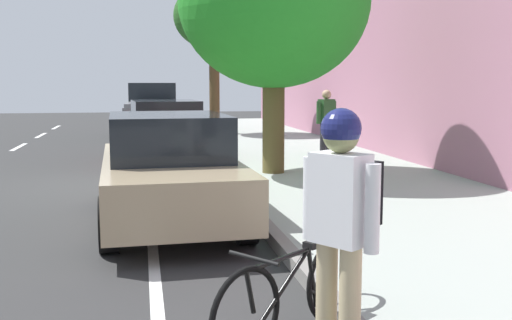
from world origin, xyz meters
The scene contains 14 objects.
ground centered at (0.00, 0.00, 0.00)m, with size 59.48×59.48×0.00m, color #2F2F2F.
sidewalk centered at (4.40, 0.00, 0.08)m, with size 4.37×37.17×0.15m, color #9BA69D.
curb_edge centered at (2.13, 0.00, 0.08)m, with size 0.16×37.17×0.15m, color gray.
lane_stripe_bike_edge centered at (0.66, 0.00, 0.00)m, with size 0.12×37.17×0.01m, color white.
building_facade centered at (6.83, 0.00, 2.66)m, with size 0.50×37.17×5.32m, color #AE7087.
parked_sedan_tan_second centered at (0.92, -3.32, 0.75)m, with size 1.97×4.47×1.52m.
parked_sedan_red_mid centered at (1.15, 3.41, 0.75)m, with size 2.07×4.51×1.52m.
parked_pickup_grey_far centered at (0.98, 10.88, 0.90)m, with size 2.07×5.32×1.95m.
bicycle_at_curb centered at (1.67, -7.45, 0.37)m, with size 1.42×1.07×0.75m.
cyclist_with_backpack centered at (1.88, -7.88, 1.10)m, with size 0.53×0.55×1.78m.
street_tree_mid_block centered at (3.16, 0.08, 3.52)m, with size 3.75×3.75×5.10m.
street_tree_far_end centered at (3.16, 9.92, 4.23)m, with size 2.84×2.84×5.30m.
pedestrian_on_phone centered at (5.04, 2.60, 1.07)m, with size 0.57×0.37×1.63m.
fire_hydrant centered at (2.56, 9.80, 0.58)m, with size 0.22×0.22×0.84m.
Camera 1 is at (0.56, -11.71, 1.95)m, focal length 42.48 mm.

